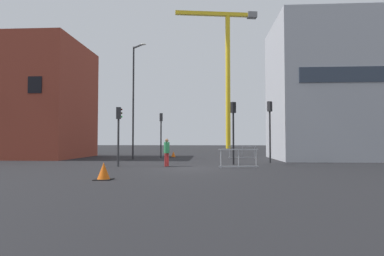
# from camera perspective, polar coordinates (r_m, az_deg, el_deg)

# --- Properties ---
(ground) EXTENTS (160.00, 160.00, 0.00)m
(ground) POSITION_cam_1_polar(r_m,az_deg,el_deg) (17.29, -0.67, -7.47)
(ground) COLOR black
(brick_building) EXTENTS (9.62, 8.31, 10.27)m
(brick_building) POSITION_cam_1_polar(r_m,az_deg,el_deg) (31.73, -27.77, 4.45)
(brick_building) COLOR brown
(brick_building) RESTS_ON ground
(office_block) EXTENTS (12.61, 7.66, 11.33)m
(office_block) POSITION_cam_1_polar(r_m,az_deg,el_deg) (28.80, 27.32, 6.17)
(office_block) COLOR #A8AAB2
(office_block) RESTS_ON ground
(construction_crane) EXTENTS (15.80, 3.15, 26.46)m
(construction_crane) POSITION_cam_1_polar(r_m,az_deg,el_deg) (61.06, 6.39, 12.34)
(construction_crane) COLOR yellow
(construction_crane) RESTS_ON ground
(streetlamp_tall) EXTENTS (1.34, 1.23, 9.41)m
(streetlamp_tall) POSITION_cam_1_polar(r_m,az_deg,el_deg) (26.22, -10.59, 6.13)
(streetlamp_tall) COLOR #232326
(streetlamp_tall) RESTS_ON ground
(traffic_light_island) EXTENTS (0.37, 0.37, 4.28)m
(traffic_light_island) POSITION_cam_1_polar(r_m,az_deg,el_deg) (22.23, 14.19, 1.12)
(traffic_light_island) COLOR #232326
(traffic_light_island) RESTS_ON ground
(traffic_light_far) EXTENTS (0.39, 0.30, 3.54)m
(traffic_light_far) POSITION_cam_1_polar(r_m,az_deg,el_deg) (18.95, -13.40, 0.32)
(traffic_light_far) COLOR #2D2D30
(traffic_light_far) RESTS_ON ground
(traffic_light_near) EXTENTS (0.38, 0.36, 4.04)m
(traffic_light_near) POSITION_cam_1_polar(r_m,az_deg,el_deg) (20.16, 7.65, 1.00)
(traffic_light_near) COLOR black
(traffic_light_near) RESTS_ON ground
(traffic_light_verge) EXTENTS (0.31, 0.39, 3.95)m
(traffic_light_verge) POSITION_cam_1_polar(r_m,az_deg,el_deg) (27.35, -5.74, 0.02)
(traffic_light_verge) COLOR #2D2D30
(traffic_light_verge) RESTS_ON ground
(pedestrian_walking) EXTENTS (0.34, 0.34, 1.67)m
(pedestrian_walking) POSITION_cam_1_polar(r_m,az_deg,el_deg) (18.65, -4.70, -4.11)
(pedestrian_walking) COLOR red
(pedestrian_walking) RESTS_ON ground
(safety_barrier_right_run) EXTENTS (2.23, 0.38, 1.08)m
(safety_barrier_right_run) POSITION_cam_1_polar(r_m,az_deg,el_deg) (17.60, 8.60, -5.51)
(safety_barrier_right_run) COLOR #B2B5BA
(safety_barrier_right_run) RESTS_ON ground
(safety_barrier_rear) EXTENTS (2.37, 0.21, 1.08)m
(safety_barrier_rear) POSITION_cam_1_polar(r_m,az_deg,el_deg) (26.78, 9.24, -4.39)
(safety_barrier_rear) COLOR gray
(safety_barrier_rear) RESTS_ON ground
(traffic_cone_orange) EXTENTS (0.67, 0.67, 0.68)m
(traffic_cone_orange) POSITION_cam_1_polar(r_m,az_deg,el_deg) (12.85, -16.00, -7.76)
(traffic_cone_orange) COLOR black
(traffic_cone_orange) RESTS_ON ground
(traffic_cone_striped) EXTENTS (0.54, 0.54, 0.55)m
(traffic_cone_striped) POSITION_cam_1_polar(r_m,az_deg,el_deg) (28.58, -3.45, -4.91)
(traffic_cone_striped) COLOR black
(traffic_cone_striped) RESTS_ON ground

